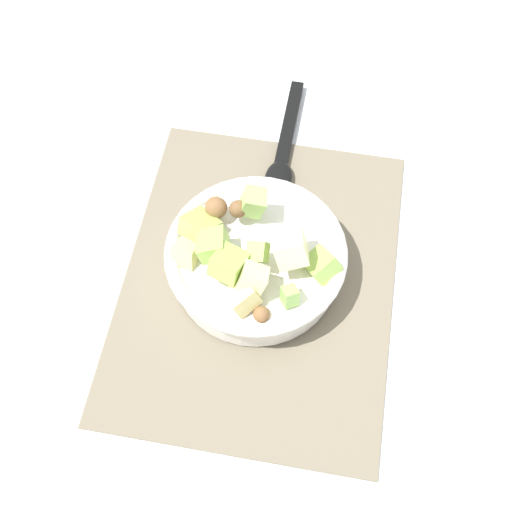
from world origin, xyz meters
TOP-DOWN VIEW (x-y plane):
  - ground_plane at (0.00, 0.00)m, footprint 2.40×2.40m
  - placemat at (0.00, 0.00)m, footprint 0.44×0.33m
  - salad_bowl at (-0.01, -0.01)m, footprint 0.22×0.22m
  - serving_spoon at (-0.19, -0.00)m, footprint 0.21×0.04m

SIDE VIEW (x-z plane):
  - ground_plane at x=0.00m, z-range 0.00..0.00m
  - placemat at x=0.00m, z-range 0.00..0.01m
  - serving_spoon at x=-0.19m, z-range 0.00..0.02m
  - salad_bowl at x=-0.01m, z-range -0.01..0.09m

